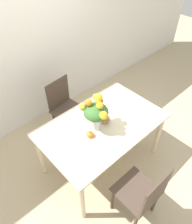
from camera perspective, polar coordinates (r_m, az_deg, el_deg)
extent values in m
plane|color=tan|center=(3.20, 1.35, -12.64)|extent=(12.00, 12.00, 0.00)
cube|color=white|center=(3.23, -16.76, 17.91)|extent=(8.00, 0.06, 2.70)
cube|color=beige|center=(2.61, 1.62, -3.34)|extent=(1.48, 0.93, 0.03)
cylinder|color=beige|center=(2.50, -3.69, -22.35)|extent=(0.06, 0.06, 0.74)
cylinder|color=beige|center=(3.12, 15.87, -5.85)|extent=(0.06, 0.06, 0.74)
cylinder|color=beige|center=(2.88, -14.32, -10.87)|extent=(0.06, 0.06, 0.74)
cylinder|color=beige|center=(3.43, 4.96, 1.52)|extent=(0.06, 0.06, 0.74)
cylinder|color=silver|center=(2.48, 0.00, -2.56)|extent=(0.11, 0.11, 0.19)
cylinder|color=silver|center=(2.52, 0.00, -3.31)|extent=(0.10, 0.10, 0.10)
cylinder|color=#38662D|center=(2.47, 0.37, -1.71)|extent=(0.01, 0.01, 0.25)
cylinder|color=#38662D|center=(2.47, -0.21, -1.63)|extent=(0.01, 0.00, 0.25)
cylinder|color=#38662D|center=(2.45, -0.51, -2.00)|extent=(0.01, 0.00, 0.25)
cylinder|color=#38662D|center=(2.44, -0.10, -2.32)|extent=(0.01, 0.01, 0.25)
cylinder|color=#38662D|center=(2.45, 0.45, -2.14)|extent=(0.01, 0.00, 0.25)
ellipsoid|color=#38662D|center=(2.38, 0.00, 0.00)|extent=(0.28, 0.28, 0.17)
sphere|color=yellow|center=(2.32, 0.47, 3.06)|extent=(0.07, 0.07, 0.07)
sphere|color=yellow|center=(2.28, 2.01, -0.89)|extent=(0.09, 0.09, 0.09)
sphere|color=orange|center=(2.32, -1.96, 2.49)|extent=(0.08, 0.08, 0.08)
sphere|color=yellow|center=(2.28, 1.00, 1.69)|extent=(0.08, 0.08, 0.08)
sphere|color=#AD9E33|center=(2.37, -3.49, 1.35)|extent=(0.09, 0.09, 0.09)
sphere|color=yellow|center=(2.32, 0.65, 3.84)|extent=(0.09, 0.09, 0.09)
sphere|color=#D64C23|center=(2.43, 1.09, 2.95)|extent=(0.07, 0.07, 0.07)
sphere|color=#AD9E33|center=(2.40, -0.11, 4.01)|extent=(0.07, 0.07, 0.07)
ellipsoid|color=orange|center=(2.44, -1.60, -5.84)|extent=(0.08, 0.08, 0.07)
cylinder|color=brown|center=(2.41, -1.62, -5.29)|extent=(0.01, 0.01, 0.01)
ellipsoid|color=#A87A4C|center=(2.59, 2.62, -1.99)|extent=(0.11, 0.08, 0.09)
cone|color=orange|center=(2.60, 2.15, -1.60)|extent=(0.11, 0.11, 0.09)
sphere|color=#A87A4C|center=(2.54, 3.37, -2.04)|extent=(0.04, 0.04, 0.04)
cube|color=#47382D|center=(3.24, -7.04, 0.21)|extent=(0.47, 0.47, 0.02)
cylinder|color=#47382D|center=(3.23, -6.73, -5.69)|extent=(0.04, 0.04, 0.44)
cylinder|color=#47382D|center=(3.39, -2.66, -2.41)|extent=(0.04, 0.04, 0.44)
cylinder|color=#47382D|center=(3.42, -10.74, -2.84)|extent=(0.04, 0.04, 0.44)
cylinder|color=#47382D|center=(3.57, -6.70, 0.14)|extent=(0.04, 0.04, 0.44)
cube|color=#47382D|center=(3.21, -9.91, 4.85)|extent=(0.40, 0.07, 0.45)
cube|color=#47382D|center=(2.50, 10.49, -19.51)|extent=(0.42, 0.42, 0.02)
cylinder|color=#47382D|center=(2.81, 9.43, -17.32)|extent=(0.04, 0.04, 0.44)
cylinder|color=#47382D|center=(2.68, 4.35, -21.78)|extent=(0.04, 0.04, 0.44)
cylinder|color=#47382D|center=(2.75, 15.18, -21.57)|extent=(0.04, 0.04, 0.44)
cylinder|color=#47382D|center=(2.61, 10.30, -26.54)|extent=(0.04, 0.04, 0.44)
cube|color=#47382D|center=(2.26, 15.41, -19.85)|extent=(0.40, 0.02, 0.45)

